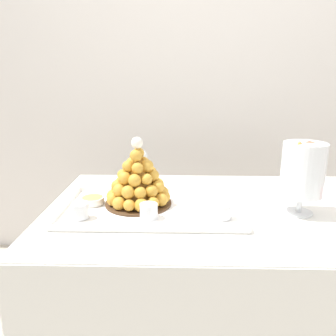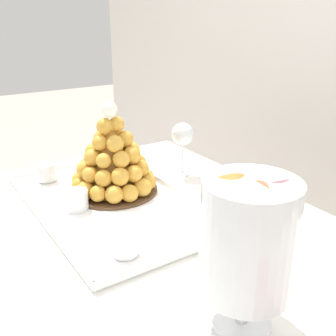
{
  "view_description": "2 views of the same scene",
  "coord_description": "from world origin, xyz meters",
  "px_view_note": "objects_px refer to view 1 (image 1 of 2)",
  "views": [
    {
      "loc": [
        -0.18,
        -1.16,
        1.2
      ],
      "look_at": [
        -0.2,
        -0.05,
        0.89
      ],
      "focal_mm": 35.22,
      "sensor_mm": 36.0,
      "label": 1
    },
    {
      "loc": [
        0.63,
        -0.44,
        1.21
      ],
      "look_at": [
        -0.04,
        0.0,
        0.9
      ],
      "focal_mm": 43.02,
      "sensor_mm": 36.0,
      "label": 2
    }
  ],
  "objects_px": {
    "dessert_cup_centre": "(223,212)",
    "macaron_goblet": "(303,170)",
    "serving_tray": "(152,209)",
    "croquembouche": "(138,181)",
    "dessert_cup_mid_left": "(149,212)",
    "creme_brulee_ramekin": "(92,200)",
    "wine_glass": "(140,158)",
    "dessert_cup_left": "(80,211)"
  },
  "relations": [
    {
      "from": "dessert_cup_centre",
      "to": "macaron_goblet",
      "type": "relative_size",
      "value": 0.21
    },
    {
      "from": "serving_tray",
      "to": "macaron_goblet",
      "type": "relative_size",
      "value": 2.41
    },
    {
      "from": "croquembouche",
      "to": "dessert_cup_mid_left",
      "type": "xyz_separation_m",
      "value": [
        0.05,
        -0.13,
        -0.07
      ]
    },
    {
      "from": "creme_brulee_ramekin",
      "to": "wine_glass",
      "type": "xyz_separation_m",
      "value": [
        0.15,
        0.25,
        0.1
      ]
    },
    {
      "from": "dessert_cup_mid_left",
      "to": "serving_tray",
      "type": "bearing_deg",
      "value": 86.94
    },
    {
      "from": "croquembouche",
      "to": "dessert_cup_centre",
      "type": "distance_m",
      "value": 0.33
    },
    {
      "from": "croquembouche",
      "to": "creme_brulee_ramekin",
      "type": "bearing_deg",
      "value": -178.35
    },
    {
      "from": "serving_tray",
      "to": "dessert_cup_left",
      "type": "relative_size",
      "value": 11.64
    },
    {
      "from": "serving_tray",
      "to": "creme_brulee_ramekin",
      "type": "distance_m",
      "value": 0.23
    },
    {
      "from": "dessert_cup_mid_left",
      "to": "dessert_cup_centre",
      "type": "bearing_deg",
      "value": 1.82
    },
    {
      "from": "dessert_cup_centre",
      "to": "wine_glass",
      "type": "distance_m",
      "value": 0.5
    },
    {
      "from": "croquembouche",
      "to": "wine_glass",
      "type": "relative_size",
      "value": 1.54
    },
    {
      "from": "dessert_cup_mid_left",
      "to": "dessert_cup_centre",
      "type": "height_order",
      "value": "dessert_cup_mid_left"
    },
    {
      "from": "croquembouche",
      "to": "dessert_cup_mid_left",
      "type": "relative_size",
      "value": 4.18
    },
    {
      "from": "croquembouche",
      "to": "dessert_cup_centre",
      "type": "bearing_deg",
      "value": -22.33
    },
    {
      "from": "dessert_cup_mid_left",
      "to": "creme_brulee_ramekin",
      "type": "relative_size",
      "value": 0.71
    },
    {
      "from": "croquembouche",
      "to": "macaron_goblet",
      "type": "height_order",
      "value": "macaron_goblet"
    },
    {
      "from": "serving_tray",
      "to": "macaron_goblet",
      "type": "bearing_deg",
      "value": -1.2
    },
    {
      "from": "creme_brulee_ramekin",
      "to": "macaron_goblet",
      "type": "relative_size",
      "value": 0.32
    },
    {
      "from": "creme_brulee_ramekin",
      "to": "macaron_goblet",
      "type": "bearing_deg",
      "value": -3.81
    },
    {
      "from": "dessert_cup_mid_left",
      "to": "dessert_cup_centre",
      "type": "relative_size",
      "value": 1.11
    },
    {
      "from": "croquembouche",
      "to": "dessert_cup_left",
      "type": "xyz_separation_m",
      "value": [
        -0.18,
        -0.13,
        -0.07
      ]
    },
    {
      "from": "creme_brulee_ramekin",
      "to": "macaron_goblet",
      "type": "distance_m",
      "value": 0.77
    },
    {
      "from": "serving_tray",
      "to": "macaron_goblet",
      "type": "distance_m",
      "value": 0.55
    },
    {
      "from": "macaron_goblet",
      "to": "wine_glass",
      "type": "xyz_separation_m",
      "value": [
        -0.6,
        0.3,
        -0.04
      ]
    },
    {
      "from": "croquembouche",
      "to": "macaron_goblet",
      "type": "xyz_separation_m",
      "value": [
        0.58,
        -0.06,
        0.06
      ]
    },
    {
      "from": "creme_brulee_ramekin",
      "to": "macaron_goblet",
      "type": "height_order",
      "value": "macaron_goblet"
    },
    {
      "from": "dessert_cup_centre",
      "to": "dessert_cup_mid_left",
      "type": "bearing_deg",
      "value": -178.18
    },
    {
      "from": "serving_tray",
      "to": "croquembouche",
      "type": "relative_size",
      "value": 2.52
    },
    {
      "from": "serving_tray",
      "to": "macaron_goblet",
      "type": "height_order",
      "value": "macaron_goblet"
    },
    {
      "from": "croquembouche",
      "to": "creme_brulee_ramekin",
      "type": "xyz_separation_m",
      "value": [
        -0.17,
        -0.0,
        -0.08
      ]
    },
    {
      "from": "macaron_goblet",
      "to": "creme_brulee_ramekin",
      "type": "bearing_deg",
      "value": 176.19
    },
    {
      "from": "croquembouche",
      "to": "dessert_cup_left",
      "type": "height_order",
      "value": "croquembouche"
    },
    {
      "from": "serving_tray",
      "to": "dessert_cup_mid_left",
      "type": "distance_m",
      "value": 0.09
    },
    {
      "from": "serving_tray",
      "to": "dessert_cup_centre",
      "type": "bearing_deg",
      "value": -17.86
    },
    {
      "from": "macaron_goblet",
      "to": "dessert_cup_centre",
      "type": "bearing_deg",
      "value": -166.17
    },
    {
      "from": "croquembouche",
      "to": "creme_brulee_ramekin",
      "type": "height_order",
      "value": "croquembouche"
    },
    {
      "from": "dessert_cup_mid_left",
      "to": "wine_glass",
      "type": "xyz_separation_m",
      "value": [
        -0.07,
        0.38,
        0.09
      ]
    },
    {
      "from": "dessert_cup_left",
      "to": "macaron_goblet",
      "type": "height_order",
      "value": "macaron_goblet"
    },
    {
      "from": "croquembouche",
      "to": "wine_glass",
      "type": "distance_m",
      "value": 0.25
    },
    {
      "from": "dessert_cup_left",
      "to": "dessert_cup_centre",
      "type": "relative_size",
      "value": 1.01
    },
    {
      "from": "dessert_cup_centre",
      "to": "creme_brulee_ramekin",
      "type": "distance_m",
      "value": 0.49
    }
  ]
}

